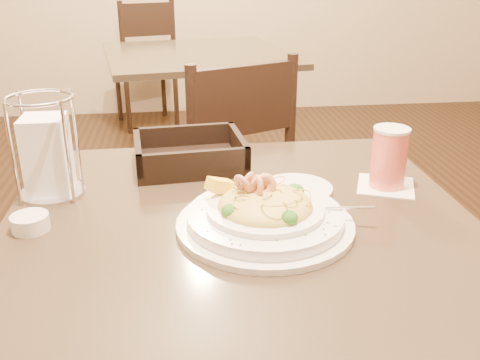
{
  "coord_description": "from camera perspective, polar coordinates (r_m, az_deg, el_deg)",
  "views": [
    {
      "loc": [
        -0.11,
        -0.88,
        1.23
      ],
      "look_at": [
        0.0,
        0.02,
        0.84
      ],
      "focal_mm": 40.0,
      "sensor_mm": 36.0,
      "label": 1
    }
  ],
  "objects": [
    {
      "name": "side_plate",
      "position": [
        1.15,
        6.06,
        -0.92
      ],
      "size": [
        0.2,
        0.2,
        0.01
      ],
      "primitive_type": "cylinder",
      "rotation": [
        0.0,
        0.0,
        0.38
      ],
      "color": "white",
      "rests_on": "main_table"
    },
    {
      "name": "background_table",
      "position": [
        2.85,
        -4.42,
        8.65
      ],
      "size": [
        1.03,
        1.03,
        0.76
      ],
      "rotation": [
        0.0,
        0.0,
        0.16
      ],
      "color": "black",
      "rests_on": "ground"
    },
    {
      "name": "drink_glass",
      "position": [
        1.18,
        15.6,
        2.25
      ],
      "size": [
        0.15,
        0.15,
        0.13
      ],
      "rotation": [
        0.0,
        0.0,
        -0.37
      ],
      "color": "white",
      "rests_on": "main_table"
    },
    {
      "name": "butter_ramekin",
      "position": [
        1.05,
        -21.48,
        -4.25
      ],
      "size": [
        0.09,
        0.09,
        0.03
      ],
      "primitive_type": "cylinder",
      "rotation": [
        0.0,
        0.0,
        -0.35
      ],
      "color": "white",
      "rests_on": "main_table"
    },
    {
      "name": "bread_basket",
      "position": [
        1.27,
        -5.4,
        2.55
      ],
      "size": [
        0.27,
        0.23,
        0.07
      ],
      "rotation": [
        0.0,
        0.0,
        0.09
      ],
      "color": "black",
      "rests_on": "main_table"
    },
    {
      "name": "main_table",
      "position": [
        1.14,
        0.12,
        -15.4
      ],
      "size": [
        0.9,
        0.9,
        0.76
      ],
      "color": "black",
      "rests_on": "ground"
    },
    {
      "name": "pasta_bowl",
      "position": [
        0.98,
        2.66,
        -3.52
      ],
      "size": [
        0.36,
        0.33,
        0.11
      ],
      "rotation": [
        0.0,
        0.0,
        -0.36
      ],
      "color": "white",
      "rests_on": "main_table"
    },
    {
      "name": "dining_chair_near",
      "position": [
        1.9,
        -1.54,
        0.49
      ],
      "size": [
        0.55,
        0.55,
        0.93
      ],
      "rotation": [
        0.0,
        0.0,
        3.54
      ],
      "color": "black",
      "rests_on": "ground"
    },
    {
      "name": "napkin_caddy",
      "position": [
        1.16,
        -19.87,
        2.7
      ],
      "size": [
        0.13,
        0.13,
        0.21
      ],
      "rotation": [
        0.0,
        0.0,
        -0.13
      ],
      "color": "silver",
      "rests_on": "main_table"
    },
    {
      "name": "dining_chair_far",
      "position": [
        4.08,
        -10.03,
        12.45
      ],
      "size": [
        0.52,
        0.52,
        0.93
      ],
      "rotation": [
        0.0,
        0.0,
        3.42
      ],
      "color": "black",
      "rests_on": "ground"
    }
  ]
}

